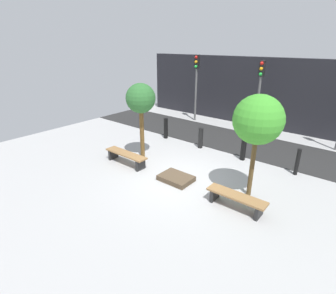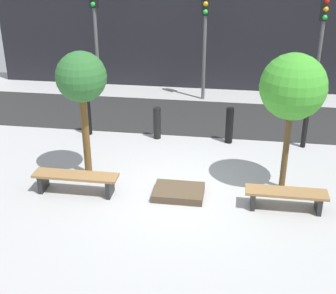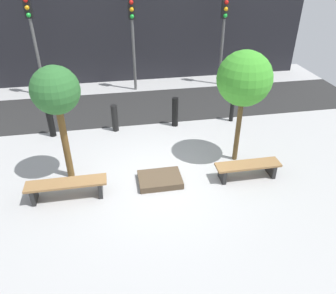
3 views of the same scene
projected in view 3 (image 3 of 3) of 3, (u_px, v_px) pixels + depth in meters
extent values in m
plane|color=#A2A2A2|center=(160.00, 180.00, 8.92)|extent=(18.00, 18.00, 0.00)
cube|color=#262626|center=(140.00, 106.00, 13.06)|extent=(18.00, 3.18, 0.01)
cube|color=black|center=(131.00, 38.00, 14.87)|extent=(16.20, 0.50, 3.83)
cube|color=black|center=(34.00, 194.00, 8.09)|extent=(0.10, 0.45, 0.42)
cube|color=black|center=(100.00, 187.00, 8.33)|extent=(0.10, 0.45, 0.42)
cube|color=olive|center=(66.00, 183.00, 8.09)|extent=(1.98, 0.46, 0.06)
cube|color=black|center=(222.00, 174.00, 8.83)|extent=(0.10, 0.45, 0.38)
cube|color=black|center=(271.00, 169.00, 9.05)|extent=(0.10, 0.45, 0.38)
cube|color=olive|center=(248.00, 165.00, 8.83)|extent=(1.77, 0.46, 0.06)
cube|color=#4D3E2C|center=(160.00, 180.00, 8.80)|extent=(1.15, 0.84, 0.18)
cylinder|color=brown|center=(65.00, 142.00, 8.54)|extent=(0.18, 0.18, 2.19)
sphere|color=#2D672F|center=(55.00, 90.00, 7.80)|extent=(1.18, 1.18, 1.18)
cylinder|color=brown|center=(238.00, 128.00, 9.28)|extent=(0.14, 0.14, 2.10)
sphere|color=green|center=(244.00, 79.00, 8.53)|extent=(1.46, 1.46, 1.46)
cylinder|color=black|center=(51.00, 122.00, 10.77)|extent=(0.21, 0.21, 1.04)
cylinder|color=black|center=(115.00, 118.00, 11.12)|extent=(0.21, 0.21, 0.94)
cylinder|color=black|center=(175.00, 112.00, 11.41)|extent=(0.22, 0.22, 1.04)
cylinder|color=black|center=(232.00, 108.00, 11.73)|extent=(0.14, 0.14, 1.02)
cylinder|color=#5A5A5A|center=(36.00, 49.00, 13.04)|extent=(0.12, 0.12, 3.91)
cube|color=black|center=(28.00, 7.00, 12.23)|extent=(0.28, 0.16, 0.78)
sphere|color=red|center=(25.00, 0.00, 12.00)|extent=(0.17, 0.17, 0.17)
sphere|color=orange|center=(27.00, 8.00, 12.14)|extent=(0.17, 0.17, 0.17)
sphere|color=green|center=(29.00, 15.00, 12.27)|extent=(0.17, 0.17, 0.17)
cylinder|color=#595959|center=(133.00, 47.00, 13.67)|extent=(0.12, 0.12, 3.74)
cube|color=black|center=(131.00, 9.00, 12.90)|extent=(0.28, 0.16, 0.78)
sphere|color=red|center=(131.00, 2.00, 12.68)|extent=(0.17, 0.17, 0.17)
sphere|color=orange|center=(132.00, 9.00, 12.81)|extent=(0.17, 0.17, 0.17)
sphere|color=green|center=(132.00, 16.00, 12.95)|extent=(0.17, 0.17, 0.17)
cylinder|color=#565656|center=(222.00, 44.00, 14.28)|extent=(0.12, 0.12, 3.66)
cube|color=black|center=(225.00, 9.00, 13.54)|extent=(0.28, 0.16, 0.78)
sphere|color=red|center=(227.00, 2.00, 13.31)|extent=(0.17, 0.17, 0.17)
sphere|color=orange|center=(226.00, 9.00, 13.45)|extent=(0.17, 0.17, 0.17)
sphere|color=green|center=(225.00, 16.00, 13.58)|extent=(0.17, 0.17, 0.17)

